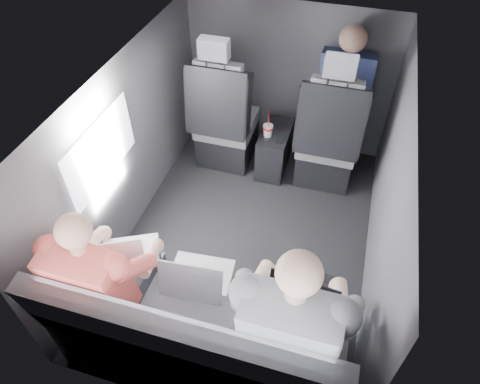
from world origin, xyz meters
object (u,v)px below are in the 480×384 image
(laptop_black, at_px, (303,291))
(rear_bench, at_px, (198,343))
(center_console, at_px, (274,149))
(laptop_silver, at_px, (197,276))
(passenger_rear_left, at_px, (108,275))
(passenger_front_right, at_px, (343,90))
(front_seat_left, at_px, (224,125))
(laptop_white, at_px, (125,255))
(passenger_rear_right, at_px, (292,320))
(soda_cup, at_px, (268,131))
(front_seat_right, at_px, (328,143))

(laptop_black, bearing_deg, rear_bench, -150.41)
(center_console, xyz_separation_m, rear_bench, (-0.00, -1.94, 0.11))
(laptop_silver, height_order, passenger_rear_left, passenger_rear_left)
(passenger_rear_left, relative_size, passenger_front_right, 1.38)
(front_seat_left, height_order, passenger_front_right, passenger_front_right)
(laptop_white, height_order, passenger_rear_left, passenger_rear_left)
(center_console, distance_m, passenger_rear_right, 1.97)
(soda_cup, xyz_separation_m, passenger_front_right, (0.54, 0.31, 0.29))
(front_seat_right, xyz_separation_m, center_console, (-0.45, 0.04, -0.20))
(front_seat_right, bearing_deg, center_console, 174.93)
(front_seat_right, height_order, soda_cup, front_seat_right)
(rear_bench, distance_m, passenger_front_right, 2.26)
(soda_cup, distance_m, passenger_rear_left, 1.83)
(laptop_black, bearing_deg, soda_cup, 109.98)
(center_console, xyz_separation_m, passenger_front_right, (0.49, 0.22, 0.56))
(laptop_silver, bearing_deg, passenger_rear_right, -12.81)
(front_seat_left, xyz_separation_m, rear_bench, (0.45, -1.90, -0.09))
(front_seat_left, relative_size, rear_bench, 0.79)
(front_seat_right, xyz_separation_m, rear_bench, (-0.45, -1.90, -0.09))
(center_console, bearing_deg, passenger_front_right, 24.04)
(front_seat_right, height_order, passenger_front_right, passenger_front_right)
(soda_cup, xyz_separation_m, passenger_rear_left, (-0.49, -1.75, 0.16))
(center_console, distance_m, laptop_black, 1.78)
(rear_bench, height_order, laptop_black, rear_bench)
(front_seat_right, height_order, rear_bench, front_seat_right)
(laptop_silver, bearing_deg, rear_bench, -75.23)
(rear_bench, relative_size, laptop_white, 3.72)
(passenger_rear_right, bearing_deg, laptop_black, 83.68)
(passenger_rear_right, bearing_deg, front_seat_left, 117.56)
(passenger_front_right, bearing_deg, laptop_black, -89.17)
(passenger_rear_right, bearing_deg, front_seat_right, 91.38)
(laptop_black, relative_size, passenger_rear_left, 0.32)
(laptop_silver, relative_size, laptop_black, 0.95)
(front_seat_right, xyz_separation_m, passenger_front_right, (0.04, 0.26, 0.36))
(front_seat_left, height_order, passenger_rear_left, front_seat_left)
(front_seat_left, distance_m, laptop_silver, 1.74)
(rear_bench, xyz_separation_m, soda_cup, (-0.05, 1.85, 0.16))
(passenger_front_right, bearing_deg, laptop_white, -117.37)
(rear_bench, bearing_deg, passenger_rear_right, 10.78)
(center_console, height_order, laptop_white, laptop_white)
(laptop_white, bearing_deg, laptop_silver, -2.48)
(rear_bench, bearing_deg, front_seat_left, 103.31)
(center_console, xyz_separation_m, laptop_white, (-0.51, -1.70, 0.43))
(front_seat_left, distance_m, front_seat_right, 0.90)
(rear_bench, height_order, soda_cup, rear_bench)
(passenger_rear_left, relative_size, passenger_rear_right, 0.92)
(center_console, relative_size, passenger_rear_left, 0.40)
(center_console, relative_size, passenger_front_right, 0.55)
(center_console, bearing_deg, passenger_rear_right, -75.04)
(soda_cup, relative_size, passenger_rear_right, 0.20)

